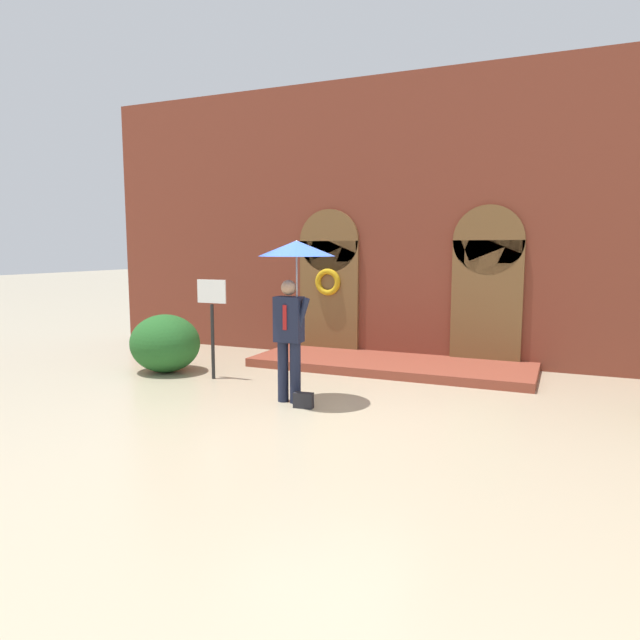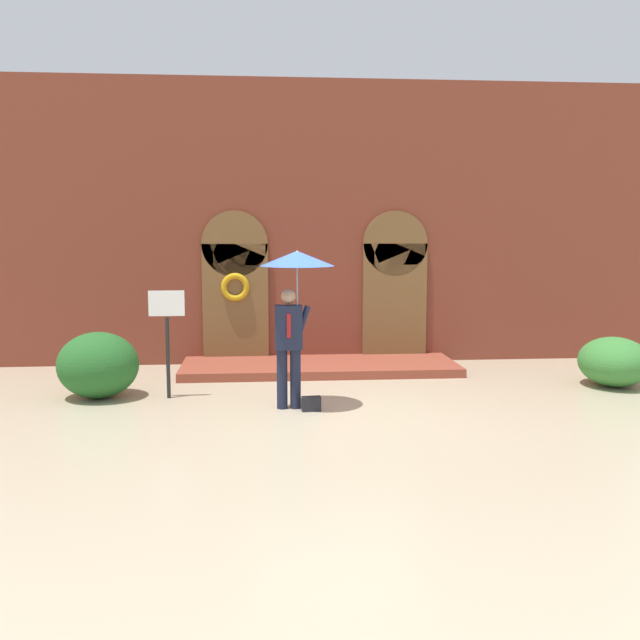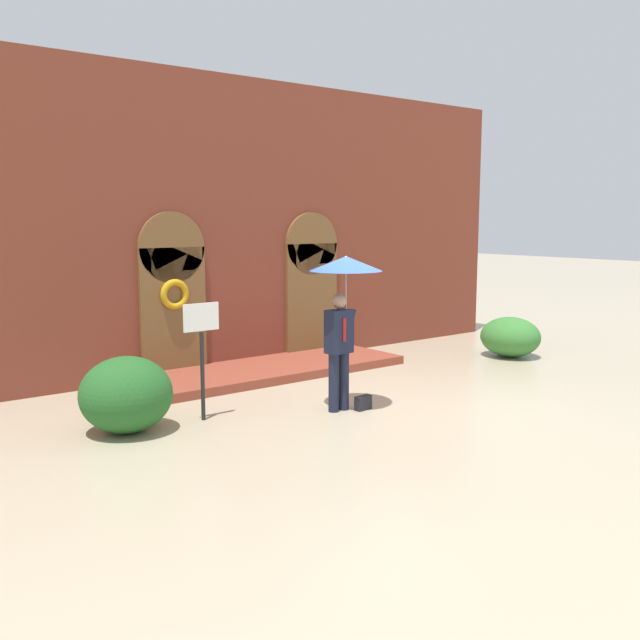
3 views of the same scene
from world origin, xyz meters
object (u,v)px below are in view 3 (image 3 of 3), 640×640
at_px(person_with_umbrella, 344,286).
at_px(sign_post, 202,342).
at_px(shrub_right, 510,337).
at_px(shrub_left, 126,395).
at_px(handbag, 363,403).

bearing_deg(person_with_umbrella, sign_post, 157.32).
bearing_deg(shrub_right, shrub_left, -179.18).
xyz_separation_m(sign_post, shrub_right, (7.51, 0.25, -0.74)).
xyz_separation_m(person_with_umbrella, handbag, (0.23, -0.20, -1.80)).
height_order(handbag, shrub_left, shrub_left).
bearing_deg(shrub_left, shrub_right, 0.82).
relative_size(handbag, shrub_right, 0.21).
distance_m(handbag, shrub_left, 3.54).
height_order(handbag, shrub_right, shrub_right).
distance_m(shrub_left, shrub_right, 8.63).
bearing_deg(handbag, sign_post, 149.30).
height_order(person_with_umbrella, sign_post, person_with_umbrella).
xyz_separation_m(shrub_left, shrub_right, (8.63, 0.12, -0.10)).
relative_size(shrub_left, shrub_right, 0.98).
xyz_separation_m(person_with_umbrella, sign_post, (-1.98, 0.83, -0.75)).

